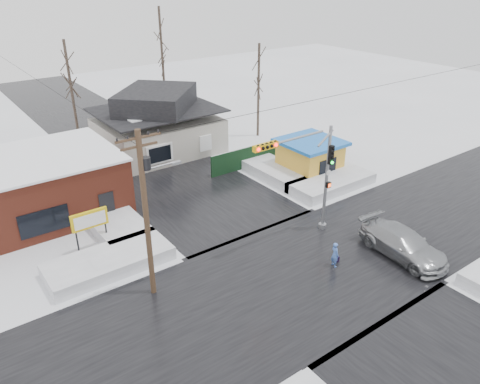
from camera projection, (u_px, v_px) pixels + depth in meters
ground at (310, 271)px, 26.42m from camera, size 120.00×120.00×0.00m
road_ns at (310, 271)px, 26.42m from camera, size 10.00×120.00×0.02m
road_ew at (310, 271)px, 26.42m from camera, size 120.00×10.00×0.02m
snowbank_nw at (109, 262)px, 26.53m from camera, size 7.00×3.00×0.80m
snowbank_ne at (331, 183)px, 36.10m from camera, size 7.00×3.00×0.80m
snowbank_nside_w at (109, 217)px, 31.21m from camera, size 3.00×8.00×0.80m
snowbank_nside_e at (270, 168)px, 38.66m from camera, size 3.00×8.00×0.80m
traffic_signal at (310, 170)px, 27.87m from camera, size 6.05×0.68×7.00m
utility_pole at (147, 206)px, 22.50m from camera, size 3.15×0.44×9.00m
brick_building at (25, 189)px, 31.24m from camera, size 12.20×8.20×4.12m
marquee_sign at (90, 221)px, 27.67m from camera, size 2.20×0.21×2.55m
house at (158, 124)px, 42.27m from camera, size 10.40×8.40×5.76m
kiosk at (310, 157)px, 38.07m from camera, size 4.60×4.60×2.88m
fence at (251, 157)px, 39.62m from camera, size 8.00×0.12×1.80m
tree_far_left at (67, 64)px, 39.63m from camera, size 3.00×3.00×10.00m
tree_far_mid at (161, 33)px, 45.70m from camera, size 3.00×3.00×12.00m
tree_far_right at (259, 63)px, 44.14m from camera, size 3.00×3.00×9.00m
pedestrian at (335, 255)px, 26.50m from camera, size 0.47×0.62×1.54m
car at (403, 244)px, 27.42m from camera, size 2.71×5.81×1.64m
shopping_bag at (337, 260)px, 27.10m from camera, size 0.30×0.18×0.35m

